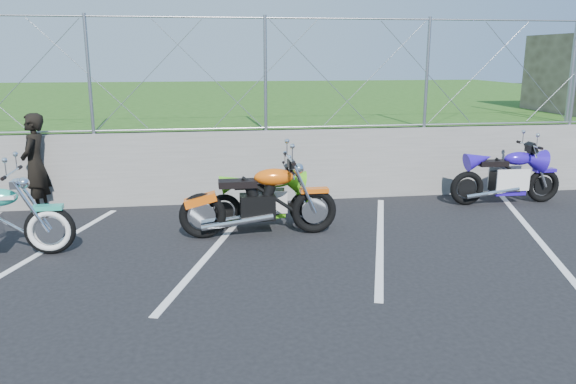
{
  "coord_description": "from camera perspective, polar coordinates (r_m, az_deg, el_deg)",
  "views": [
    {
      "loc": [
        -0.11,
        -6.56,
        2.62
      ],
      "look_at": [
        1.07,
        1.3,
        0.68
      ],
      "focal_mm": 35.0,
      "sensor_mm": 36.0,
      "label": 1
    }
  ],
  "objects": [
    {
      "name": "ground",
      "position": [
        7.07,
        -7.12,
        -8.16
      ],
      "size": [
        90.0,
        90.0,
        0.0
      ],
      "primitive_type": "plane",
      "color": "black",
      "rests_on": "ground"
    },
    {
      "name": "retaining_wall",
      "position": [
        10.26,
        -7.79,
        2.51
      ],
      "size": [
        30.0,
        0.22,
        1.3
      ],
      "primitive_type": "cube",
      "color": "slate",
      "rests_on": "ground"
    },
    {
      "name": "grass_field",
      "position": [
        20.16,
        -8.29,
        7.97
      ],
      "size": [
        30.0,
        20.0,
        1.3
      ],
      "primitive_type": "cube",
      "color": "#224A13",
      "rests_on": "ground"
    },
    {
      "name": "chain_link_fence",
      "position": [
        10.07,
        -8.1,
        11.76
      ],
      "size": [
        28.0,
        0.03,
        2.0
      ],
      "color": "gray",
      "rests_on": "retaining_wall"
    },
    {
      "name": "sign_pole",
      "position": [
        12.77,
        27.13,
        13.07
      ],
      "size": [
        0.08,
        0.08,
        3.0
      ],
      "primitive_type": "cylinder",
      "color": "gray",
      "rests_on": "grass_field"
    },
    {
      "name": "parking_lines",
      "position": [
        8.11,
        1.21,
        -5.11
      ],
      "size": [
        18.29,
        4.31,
        0.01
      ],
      "color": "silver",
      "rests_on": "ground"
    },
    {
      "name": "naked_orange",
      "position": [
        8.29,
        -2.75,
        -1.13
      ],
      "size": [
        2.35,
        0.8,
        1.17
      ],
      "rotation": [
        0.0,
        0.0,
        0.01
      ],
      "color": "black",
      "rests_on": "ground"
    },
    {
      "name": "sportbike_green",
      "position": [
        8.75,
        -2.13,
        -0.89
      ],
      "size": [
        1.85,
        0.66,
        0.96
      ],
      "rotation": [
        0.0,
        0.0,
        0.02
      ],
      "color": "black",
      "rests_on": "ground"
    },
    {
      "name": "sportbike_blue",
      "position": [
        10.84,
        21.4,
        1.3
      ],
      "size": [
        2.08,
        0.74,
        1.08
      ],
      "rotation": [
        0.0,
        0.0,
        -0.01
      ],
      "color": "black",
      "rests_on": "ground"
    },
    {
      "name": "person_standing",
      "position": [
        10.26,
        -24.31,
        2.57
      ],
      "size": [
        0.46,
        0.65,
        1.71
      ],
      "primitive_type": "imported",
      "rotation": [
        0.0,
        0.0,
        -1.65
      ],
      "color": "black",
      "rests_on": "ground"
    }
  ]
}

